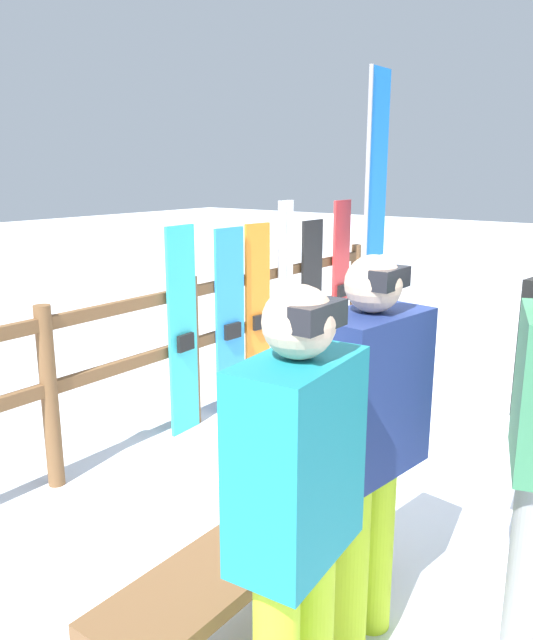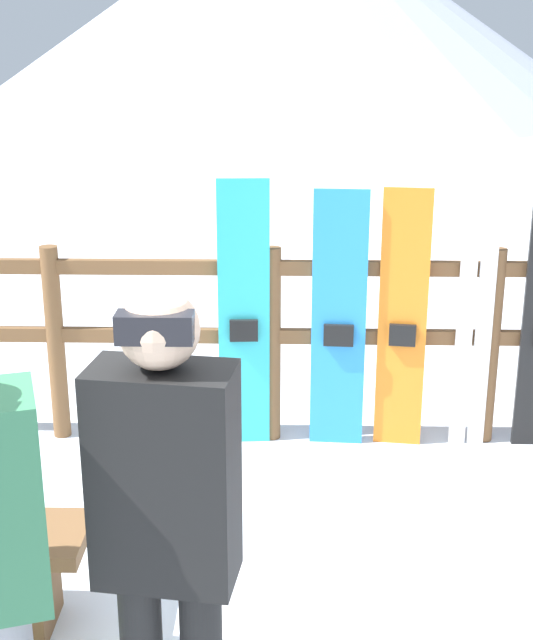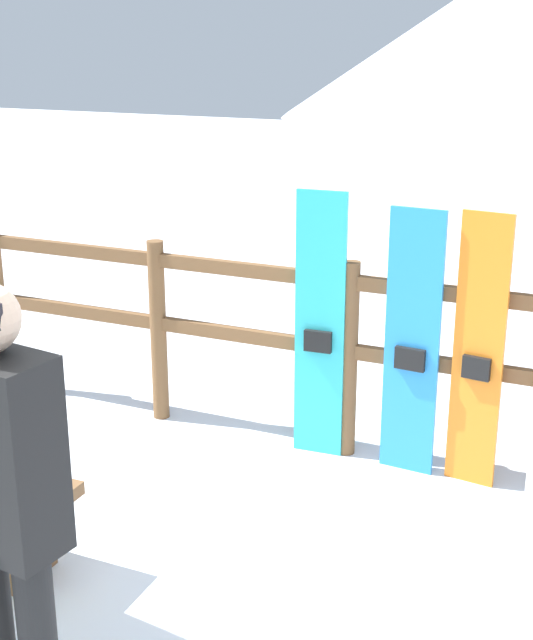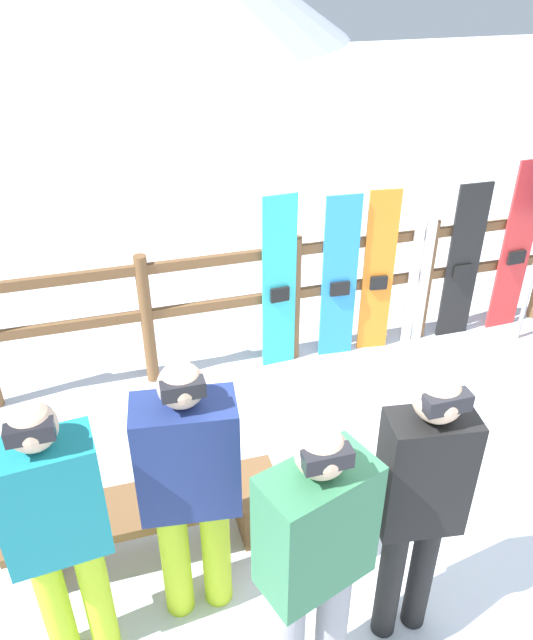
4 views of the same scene
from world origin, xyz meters
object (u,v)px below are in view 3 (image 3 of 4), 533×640
Objects in this scene: snowboard_cyan at (320,328)px; snowboard_blue at (412,345)px; snowboard_orange at (478,354)px; person_black at (2,496)px.

snowboard_cyan is 0.52m from snowboard_blue.
snowboard_blue is at bearing -0.01° from snowboard_cyan.
snowboard_cyan is at bearing 180.00° from snowboard_orange.
snowboard_cyan reaches higher than snowboard_orange.
person_black reaches higher than snowboard_blue.
snowboard_blue is 0.99× the size of snowboard_orange.
snowboard_orange is at bearing 68.76° from person_black.
snowboard_cyan is at bearing 87.75° from person_black.
snowboard_orange reaches higher than snowboard_blue.
snowboard_orange is at bearing 0.00° from snowboard_blue.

